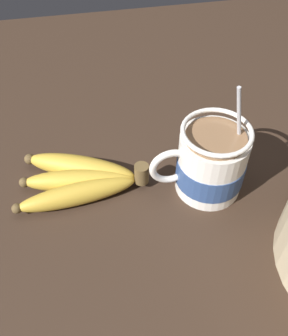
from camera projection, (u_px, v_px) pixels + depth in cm
name	position (u px, v px, depth cm)	size (l,w,h in cm)	color
table	(154.00, 205.00, 52.37)	(116.27, 116.27, 2.84)	#332319
coffee_mug	(210.00, 163.00, 49.46)	(13.18, 9.17, 16.54)	white
banana_bunch	(80.00, 179.00, 51.55)	(18.50, 11.68, 4.05)	brown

